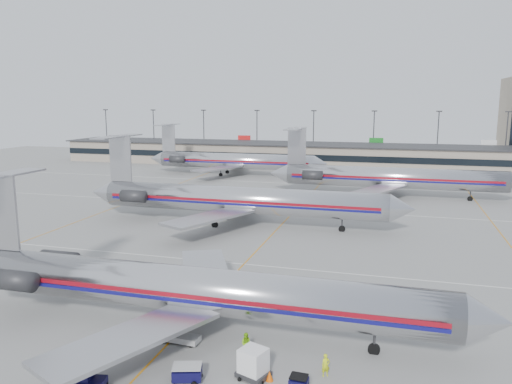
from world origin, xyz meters
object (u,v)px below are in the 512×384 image
(jet_second_row, at_px, (234,199))
(uld_container, at_px, (253,363))
(tug_center, at_px, (84,378))
(belt_loader, at_px, (180,336))
(jet_foreground, at_px, (185,288))

(jet_second_row, distance_m, uld_container, 41.75)
(tug_center, height_order, belt_loader, belt_loader)
(jet_foreground, bearing_deg, jet_second_row, 101.89)
(jet_foreground, relative_size, belt_loader, 12.09)
(jet_second_row, xyz_separation_m, uld_container, (14.16, -39.18, -2.71))
(uld_container, xyz_separation_m, belt_loader, (-6.60, 3.15, -0.49))
(jet_second_row, relative_size, belt_loader, 13.13)
(jet_second_row, distance_m, belt_loader, 36.95)
(jet_foreground, bearing_deg, tug_center, -105.17)
(uld_container, height_order, belt_loader, uld_container)
(jet_foreground, xyz_separation_m, tug_center, (-2.63, -9.70, -2.55))
(tug_center, xyz_separation_m, belt_loader, (3.07, 7.51, -0.36))
(jet_second_row, relative_size, tug_center, 19.14)
(tug_center, bearing_deg, belt_loader, 56.67)
(tug_center, bearing_deg, jet_foreground, 63.75)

